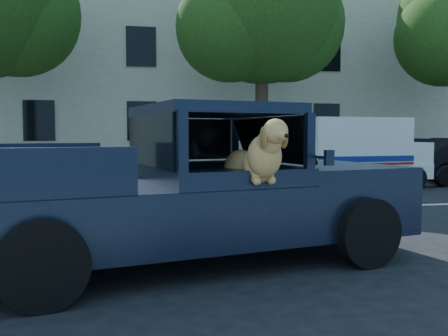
# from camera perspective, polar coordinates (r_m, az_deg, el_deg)

# --- Properties ---
(ground) EXTENTS (120.00, 120.00, 0.00)m
(ground) POSITION_cam_1_polar(r_m,az_deg,el_deg) (7.43, -14.16, -9.36)
(ground) COLOR black
(ground) RESTS_ON ground
(far_sidewalk) EXTENTS (60.00, 4.00, 0.15)m
(far_sidewalk) POSITION_cam_1_polar(r_m,az_deg,el_deg) (16.51, -12.35, -1.75)
(far_sidewalk) COLOR gray
(far_sidewalk) RESTS_ON ground
(lane_stripes) EXTENTS (21.60, 0.14, 0.01)m
(lane_stripes) POSITION_cam_1_polar(r_m,az_deg,el_deg) (10.87, -2.49, -4.98)
(lane_stripes) COLOR silver
(lane_stripes) RESTS_ON ground
(street_tree_mid) EXTENTS (6.00, 5.20, 8.60)m
(street_tree_mid) POSITION_cam_1_polar(r_m,az_deg,el_deg) (17.91, 4.46, 16.93)
(street_tree_mid) COLOR #332619
(street_tree_mid) RESTS_ON ground
(building_main) EXTENTS (26.00, 6.00, 9.00)m
(building_main) POSITION_cam_1_polar(r_m,az_deg,el_deg) (24.02, -4.76, 10.68)
(building_main) COLOR beige
(building_main) RESTS_ON ground
(pickup_truck) EXTENTS (6.12, 3.56, 2.06)m
(pickup_truck) POSITION_cam_1_polar(r_m,az_deg,el_deg) (6.55, -4.35, -4.83)
(pickup_truck) COLOR black
(pickup_truck) RESTS_ON ground
(mail_truck) EXTENTS (4.13, 2.37, 2.17)m
(mail_truck) POSITION_cam_1_polar(r_m,az_deg,el_deg) (16.15, 15.15, 1.19)
(mail_truck) COLOR silver
(mail_truck) RESTS_ON ground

